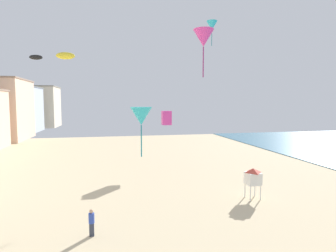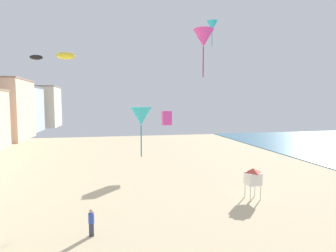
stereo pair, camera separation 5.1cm
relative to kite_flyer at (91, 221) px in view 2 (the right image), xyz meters
name	(u,v)px [view 2 (the right image)]	position (x,y,z in m)	size (l,w,h in m)	color
boardwalk_hotel_distant	(13,110)	(-24.48, 63.84, 5.27)	(12.64, 14.85, 12.37)	#ADB7C1
boardwalk_hotel_furthest	(31,107)	(-24.48, 81.18, 5.81)	(16.97, 13.09, 13.45)	beige
kite_flyer	(91,221)	(0.00, 0.00, 0.00)	(0.34, 0.34, 1.64)	#383D4C
lifeguard_stand	(253,177)	(12.65, 3.88, 0.92)	(1.10, 1.10, 2.55)	white
kite_cyan_delta	(212,26)	(16.16, 22.95, 18.47)	(1.59, 1.59, 3.62)	#2DB7CC
kite_black_parafoil	(36,57)	(-8.20, 22.69, 12.97)	(1.66, 0.46, 0.64)	black
kite_yellow_parafoil	(66,56)	(-4.73, 24.02, 13.51)	(2.52, 0.70, 0.98)	yellow
kite_magenta_delta	(203,38)	(8.86, 5.70, 12.35)	(1.72, 1.72, 3.91)	#DB3D9E
kite_magenta_box	(167,118)	(7.98, 16.66, 5.17)	(1.10, 1.10, 1.73)	#DB3D9E
kite_cyan_delta_2	(141,116)	(3.31, 2.79, 6.08)	(1.55, 1.55, 3.52)	#2DB7CC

